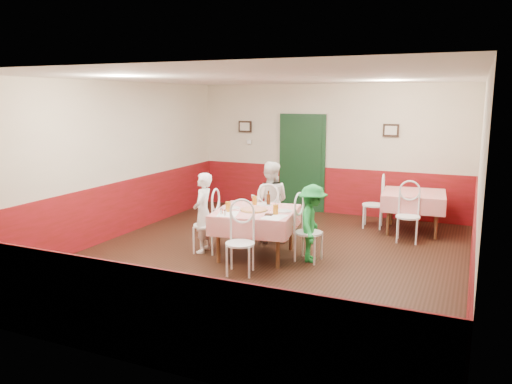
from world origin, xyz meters
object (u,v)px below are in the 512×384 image
at_px(second_table, 413,212).
at_px(chair_left, 206,225).
at_px(chair_second_b, 408,217).
at_px(chair_second_a, 373,205).
at_px(glass_a, 228,207).
at_px(diner_left, 203,213).
at_px(glass_c, 255,200).
at_px(wallet, 269,215).
at_px(chair_far, 269,217).
at_px(diner_right, 312,223).
at_px(chair_right, 309,233).
at_px(pizza, 254,210).
at_px(glass_b, 276,210).
at_px(main_table, 256,233).
at_px(diner_far, 270,202).
at_px(chair_near, 240,244).
at_px(beer_bottle, 268,199).

bearing_deg(second_table, chair_left, -137.53).
bearing_deg(chair_second_b, chair_left, -151.29).
distance_m(chair_left, chair_second_a, 3.48).
height_order(glass_a, diner_left, diner_left).
xyz_separation_m(second_table, diner_left, (-3.00, -2.71, 0.28)).
height_order(glass_c, wallet, glass_c).
distance_m(chair_far, chair_second_a, 2.28).
bearing_deg(diner_right, second_table, -39.40).
bearing_deg(chair_right, diner_right, -78.00).
bearing_deg(chair_far, second_table, -159.44).
height_order(chair_right, glass_c, glass_c).
distance_m(pizza, wallet, 0.39).
bearing_deg(second_table, wallet, -122.22).
relative_size(wallet, diner_right, 0.09).
bearing_deg(chair_far, diner_left, 34.32).
height_order(chair_far, chair_second_a, same).
distance_m(glass_a, glass_b, 0.76).
relative_size(main_table, chair_left, 1.36).
relative_size(chair_far, diner_far, 0.63).
bearing_deg(chair_left, second_table, 123.02).
bearing_deg(glass_b, wallet, -128.49).
relative_size(chair_second_a, diner_right, 0.74).
distance_m(chair_second_b, glass_b, 2.65).
xyz_separation_m(main_table, chair_near, (0.12, -0.84, 0.08)).
bearing_deg(glass_c, diner_left, -144.59).
bearing_deg(chair_near, beer_bottle, 78.96).
distance_m(pizza, glass_a, 0.41).
xyz_separation_m(main_table, chair_right, (0.84, 0.12, 0.08)).
distance_m(main_table, chair_second_b, 2.79).
relative_size(main_table, chair_near, 1.36).
bearing_deg(main_table, chair_second_b, 40.91).
xyz_separation_m(chair_near, wallet, (0.20, 0.59, 0.32)).
bearing_deg(chair_right, chair_second_b, -32.93).
height_order(chair_right, glass_b, glass_b).
relative_size(second_table, beer_bottle, 5.00).
bearing_deg(chair_second_b, pizza, -143.08).
bearing_deg(main_table, glass_a, -141.52).
distance_m(pizza, beer_bottle, 0.47).
distance_m(second_table, chair_far, 2.83).
distance_m(second_table, chair_left, 4.00).
relative_size(chair_left, diner_far, 0.63).
bearing_deg(glass_c, chair_second_b, 32.41).
bearing_deg(chair_near, wallet, 56.44).
xyz_separation_m(chair_second_a, chair_second_b, (0.75, -0.75, 0.00)).
bearing_deg(chair_left, chair_right, 88.84).
bearing_deg(glass_a, chair_near, -49.78).
relative_size(chair_second_b, glass_a, 5.77).
bearing_deg(chair_second_b, second_table, 85.23).
height_order(chair_near, chair_second_a, same).
bearing_deg(chair_left, chair_second_b, 114.02).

